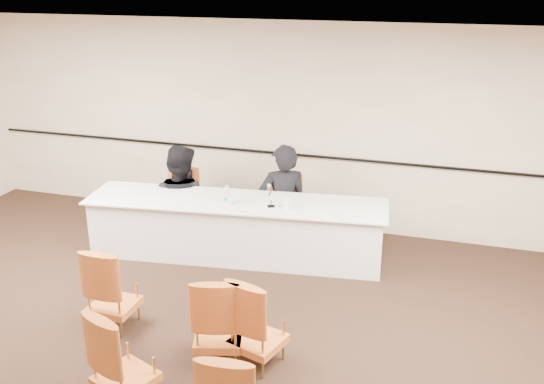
{
  "coord_description": "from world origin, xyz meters",
  "views": [
    {
      "loc": [
        2.3,
        -4.27,
        3.66
      ],
      "look_at": [
        0.19,
        2.6,
        1.0
      ],
      "focal_mm": 40.0,
      "sensor_mm": 36.0,
      "label": 1
    }
  ],
  "objects": [
    {
      "name": "ceiling",
      "position": [
        0.0,
        0.0,
        3.0
      ],
      "size": [
        10.0,
        10.0,
        0.0
      ],
      "primitive_type": "plane",
      "rotation": [
        3.14,
        0.0,
        0.0
      ],
      "color": "white",
      "rests_on": "ground"
    },
    {
      "name": "aud_chair_front_left",
      "position": [
        -1.0,
        0.67,
        0.47
      ],
      "size": [
        0.51,
        0.51,
        0.95
      ],
      "primitive_type": null,
      "rotation": [
        0.0,
        0.0,
        -0.01
      ],
      "color": "#BE6922",
      "rests_on": "ground"
    },
    {
      "name": "aud_chair_front_mid",
      "position": [
        0.31,
        0.43,
        0.47
      ],
      "size": [
        0.62,
        0.62,
        0.95
      ],
      "primitive_type": null,
      "rotation": [
        0.0,
        0.0,
        0.27
      ],
      "color": "#BE6922",
      "rests_on": "ground"
    },
    {
      "name": "aud_chair_front_right",
      "position": [
        0.69,
        0.49,
        0.47
      ],
      "size": [
        0.62,
        0.62,
        0.95
      ],
      "primitive_type": null,
      "rotation": [
        0.0,
        0.0,
        -0.29
      ],
      "color": "#BE6922",
      "rests_on": "ground"
    },
    {
      "name": "water_bottle",
      "position": [
        -0.41,
        2.56,
        0.92
      ],
      "size": [
        0.09,
        0.09,
        0.25
      ],
      "primitive_type": null,
      "rotation": [
        0.0,
        0.0,
        -0.24
      ],
      "color": "teal",
      "rests_on": "panel_table"
    },
    {
      "name": "panel_table",
      "position": [
        -0.34,
        2.67,
        0.4
      ],
      "size": [
        4.05,
        1.38,
        0.79
      ],
      "primitive_type": null,
      "rotation": [
        0.0,
        0.0,
        0.12
      ],
      "color": "silver",
      "rests_on": "ground"
    },
    {
      "name": "aud_chair_back_mid",
      "position": [
        -0.25,
        -0.4,
        0.47
      ],
      "size": [
        0.65,
        0.65,
        0.95
      ],
      "primitive_type": null,
      "rotation": [
        0.0,
        0.0,
        -0.37
      ],
      "color": "#BE6922",
      "rests_on": "ground"
    },
    {
      "name": "panelist_main",
      "position": [
        0.14,
        3.31,
        0.48
      ],
      "size": [
        0.81,
        0.7,
        1.89
      ],
      "primitive_type": "imported",
      "rotation": [
        0.0,
        0.0,
        3.56
      ],
      "color": "black",
      "rests_on": "ground"
    },
    {
      "name": "panelist_second_chair",
      "position": [
        -1.36,
        3.13,
        0.47
      ],
      "size": [
        0.56,
        0.56,
        0.95
      ],
      "primitive_type": null,
      "rotation": [
        0.0,
        0.0,
        0.12
      ],
      "color": "#BE6922",
      "rests_on": "ground"
    },
    {
      "name": "floor",
      "position": [
        0.0,
        0.0,
        0.0
      ],
      "size": [
        10.0,
        10.0,
        0.0
      ],
      "primitive_type": "plane",
      "color": "black",
      "rests_on": "ground"
    },
    {
      "name": "coffee_cup",
      "position": [
        0.38,
        2.6,
        0.86
      ],
      "size": [
        0.1,
        0.1,
        0.14
      ],
      "primitive_type": "cylinder",
      "rotation": [
        0.0,
        0.0,
        -0.12
      ],
      "color": "white",
      "rests_on": "panel_table"
    },
    {
      "name": "wall_back",
      "position": [
        0.0,
        4.0,
        1.5
      ],
      "size": [
        10.0,
        0.04,
        3.0
      ],
      "primitive_type": "cube",
      "color": "beige",
      "rests_on": "ground"
    },
    {
      "name": "papers",
      "position": [
        0.11,
        2.63,
        0.8
      ],
      "size": [
        0.32,
        0.25,
        0.0
      ],
      "primitive_type": "cube",
      "rotation": [
        0.0,
        0.0,
        -0.09
      ],
      "color": "white",
      "rests_on": "panel_table"
    },
    {
      "name": "panelist_second",
      "position": [
        -1.36,
        3.13,
        0.39
      ],
      "size": [
        0.99,
        0.8,
        1.91
      ],
      "primitive_type": "imported",
      "rotation": [
        0.0,
        0.0,
        3.06
      ],
      "color": "black",
      "rests_on": "ground"
    },
    {
      "name": "panelist_main_chair",
      "position": [
        0.14,
        3.31,
        0.47
      ],
      "size": [
        0.56,
        0.56,
        0.95
      ],
      "primitive_type": null,
      "rotation": [
        0.0,
        0.0,
        0.12
      ],
      "color": "#BE6922",
      "rests_on": "ground"
    },
    {
      "name": "drinking_glass",
      "position": [
        -0.36,
        2.53,
        0.84
      ],
      "size": [
        0.08,
        0.08,
        0.1
      ],
      "primitive_type": "cylinder",
      "rotation": [
        0.0,
        0.0,
        -0.19
      ],
      "color": "white",
      "rests_on": "panel_table"
    },
    {
      "name": "wall_rail",
      "position": [
        0.0,
        3.96,
        1.1
      ],
      "size": [
        9.8,
        0.04,
        0.03
      ],
      "primitive_type": "cube",
      "color": "black",
      "rests_on": "wall_back"
    },
    {
      "name": "microphone",
      "position": [
        0.18,
        2.6,
        0.93
      ],
      "size": [
        0.18,
        0.22,
        0.27
      ],
      "primitive_type": null,
      "rotation": [
        0.0,
        0.0,
        0.48
      ],
      "color": "black",
      "rests_on": "panel_table"
    }
  ]
}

